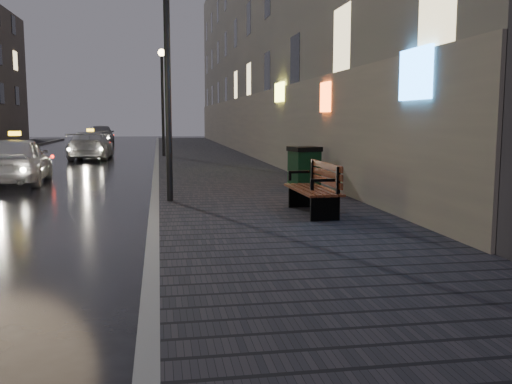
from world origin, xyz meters
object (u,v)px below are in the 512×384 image
taxi_mid (91,145)px  bench (316,188)px  lamp_far (162,89)px  taxi_near (16,160)px  lamp_near (167,52)px  trash_bin (304,167)px  car_far (101,135)px

taxi_mid → bench: bearing=109.4°
lamp_far → taxi_near: size_ratio=1.20×
lamp_far → bench: lamp_far is taller
bench → lamp_far: bearing=97.7°
lamp_near → taxi_mid: size_ratio=1.11×
lamp_near → trash_bin: (3.64, 1.84, -2.77)m
car_far → bench: bearing=99.8°
lamp_near → car_far: lamp_near is taller
lamp_far → car_far: bearing=105.9°
taxi_mid → car_far: size_ratio=1.01×
taxi_near → car_far: bearing=-93.3°
lamp_far → taxi_near: bearing=-114.0°
lamp_far → car_far: lamp_far is taller
lamp_near → car_far: bearing=98.1°
bench → trash_bin: size_ratio=1.78×
trash_bin → taxi_near: 9.08m
lamp_near → trash_bin: bearing=26.9°
trash_bin → taxi_near: taxi_near is taller
lamp_far → trash_bin: (3.64, -14.16, -2.77)m
taxi_near → taxi_mid: size_ratio=0.92×
car_far → taxi_mid: bearing=91.2°
lamp_near → bench: lamp_near is taller
car_far → lamp_near: bearing=95.7°
lamp_near → lamp_far: (0.00, 16.00, 0.00)m
lamp_near → bench: bearing=-38.2°
lamp_near → trash_bin: size_ratio=4.69×
lamp_near → car_far: 32.49m
bench → car_far: bearing=101.1°
bench → trash_bin: bearing=77.8°
taxi_near → lamp_far: bearing=-117.2°
lamp_near → taxi_near: bearing=129.4°
trash_bin → car_far: car_far is taller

